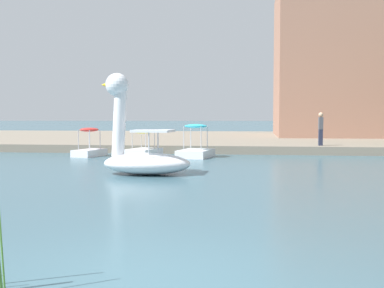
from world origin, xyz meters
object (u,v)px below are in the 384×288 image
at_px(pedal_boat_red, 89,147).
at_px(person_on_path, 321,127).
at_px(pedal_boat_cyan, 196,148).
at_px(pedal_boat_yellow, 144,148).
at_px(swan_boat, 141,149).

distance_m(pedal_boat_red, person_on_path, 12.12).
height_order(pedal_boat_cyan, person_on_path, person_on_path).
bearing_deg(pedal_boat_yellow, person_on_path, 16.69).
bearing_deg(pedal_boat_yellow, pedal_boat_red, -171.27).
xyz_separation_m(pedal_boat_cyan, pedal_boat_yellow, (-2.68, 0.36, -0.06)).
relative_size(pedal_boat_cyan, person_on_path, 1.39).
xyz_separation_m(pedal_boat_yellow, person_on_path, (9.01, 2.70, 1.02)).
relative_size(pedal_boat_red, person_on_path, 1.16).
bearing_deg(person_on_path, pedal_boat_red, -165.08).
bearing_deg(pedal_boat_cyan, person_on_path, 25.84).
bearing_deg(swan_boat, pedal_boat_cyan, 81.75).
xyz_separation_m(pedal_boat_red, person_on_path, (11.67, 3.11, 0.97)).
height_order(pedal_boat_yellow, person_on_path, person_on_path).
xyz_separation_m(pedal_boat_yellow, pedal_boat_red, (-2.67, -0.41, 0.05)).
distance_m(swan_boat, pedal_boat_red, 8.22).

